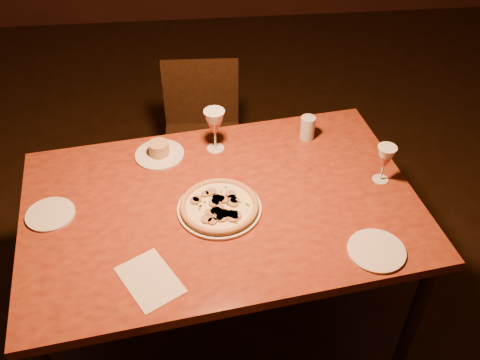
{
  "coord_description": "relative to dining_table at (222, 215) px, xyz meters",
  "views": [
    {
      "loc": [
        -0.0,
        -1.3,
        2.19
      ],
      "look_at": [
        0.14,
        0.2,
        0.86
      ],
      "focal_mm": 40.0,
      "sensor_mm": 36.0,
      "label": 1
    }
  ],
  "objects": [
    {
      "name": "side_plate_left",
      "position": [
        -0.63,
        -0.01,
        0.07
      ],
      "size": [
        0.18,
        0.18,
        0.01
      ],
      "primitive_type": "cylinder",
      "color": "silver",
      "rests_on": "dining_table"
    },
    {
      "name": "water_tumbler",
      "position": [
        0.4,
        0.37,
        0.12
      ],
      "size": [
        0.06,
        0.06,
        0.11
      ],
      "primitive_type": "cylinder",
      "color": "#B4BBC4",
      "rests_on": "dining_table"
    },
    {
      "name": "wine_glass_right",
      "position": [
        0.64,
        0.07,
        0.15
      ],
      "size": [
        0.07,
        0.07,
        0.16
      ],
      "primitive_type": null,
      "color": "#CA5B54",
      "rests_on": "dining_table"
    },
    {
      "name": "ramekin_saucer",
      "position": [
        -0.24,
        0.31,
        0.09
      ],
      "size": [
        0.2,
        0.2,
        0.06
      ],
      "color": "silver",
      "rests_on": "dining_table"
    },
    {
      "name": "chair_far",
      "position": [
        -0.05,
        0.9,
        -0.25
      ],
      "size": [
        0.42,
        0.42,
        0.84
      ],
      "rotation": [
        0.0,
        0.0,
        -0.05
      ],
      "color": "black",
      "rests_on": "floor"
    },
    {
      "name": "pizza_plate",
      "position": [
        -0.01,
        -0.04,
        0.09
      ],
      "size": [
        0.31,
        0.31,
        0.03
      ],
      "color": "silver",
      "rests_on": "dining_table"
    },
    {
      "name": "wine_glass_far",
      "position": [
        -0.0,
        0.33,
        0.17
      ],
      "size": [
        0.09,
        0.09,
        0.19
      ],
      "primitive_type": null,
      "color": "#CA5B54",
      "rests_on": "dining_table"
    },
    {
      "name": "side_plate_near",
      "position": [
        0.51,
        -0.3,
        0.08
      ],
      "size": [
        0.2,
        0.2,
        0.01
      ],
      "primitive_type": "cylinder",
      "color": "silver",
      "rests_on": "dining_table"
    },
    {
      "name": "dining_table",
      "position": [
        0.0,
        0.0,
        0.0
      ],
      "size": [
        1.59,
        1.14,
        0.79
      ],
      "rotation": [
        0.0,
        0.0,
        0.13
      ],
      "color": "#93411F",
      "rests_on": "floor"
    },
    {
      "name": "menu_card",
      "position": [
        -0.26,
        -0.34,
        0.07
      ],
      "size": [
        0.25,
        0.27,
        0.0
      ],
      "primitive_type": "cube",
      "rotation": [
        0.0,
        0.0,
        0.53
      ],
      "color": "beige",
      "rests_on": "dining_table"
    },
    {
      "name": "floor",
      "position": [
        -0.07,
        -0.15,
        -0.72
      ],
      "size": [
        7.0,
        7.0,
        0.0
      ],
      "primitive_type": "plane",
      "color": "black",
      "rests_on": "ground"
    }
  ]
}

